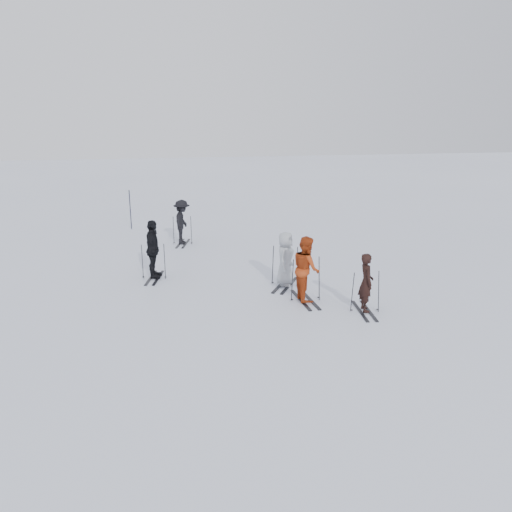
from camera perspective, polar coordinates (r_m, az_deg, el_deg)
The scene contains 12 objects.
ground at distance 15.33m, azimuth 0.86°, elevation -4.57°, with size 120.00×120.00×0.00m, color silver.
skier_near_dark at distance 14.17m, azimuth 12.47°, elevation -3.08°, with size 0.60×0.40×1.65m, color black.
skier_red at distance 14.74m, azimuth 5.75°, elevation -1.52°, with size 0.93×0.73×1.92m, color #A63812.
skier_grey at distance 16.04m, azimuth 3.37°, elevation -0.40°, with size 0.86×0.56×1.75m, color #A5AAAE.
skier_uphill_left at distance 17.08m, azimuth -11.70°, elevation 0.66°, with size 1.16×0.48×1.98m, color black.
skier_uphill_far at distance 21.77m, azimuth -8.45°, elevation 3.82°, with size 1.22×0.70×1.90m, color black.
skis_near_dark at distance 14.24m, azimuth 12.42°, elevation -3.93°, with size 0.88×1.66×1.21m, color black, non-canonical shape.
skis_red at distance 14.82m, azimuth 5.72°, elevation -2.57°, with size 0.98×1.86×1.36m, color black, non-canonical shape.
skis_grey at distance 16.09m, azimuth 3.36°, elevation -1.07°, with size 0.99×1.87×1.36m, color black, non-canonical shape.
skis_uphill_left at distance 17.17m, azimuth -11.63°, elevation -0.54°, with size 0.89×1.69×1.23m, color black, non-canonical shape.
skis_uphill_far at distance 21.83m, azimuth -8.41°, elevation 3.00°, with size 0.92×1.73×1.26m, color black, non-canonical shape.
piste_marker at distance 25.29m, azimuth -14.17°, elevation 5.15°, with size 0.04×0.04×1.94m, color black.
Camera 1 is at (-3.54, -13.98, 5.18)m, focal length 35.00 mm.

